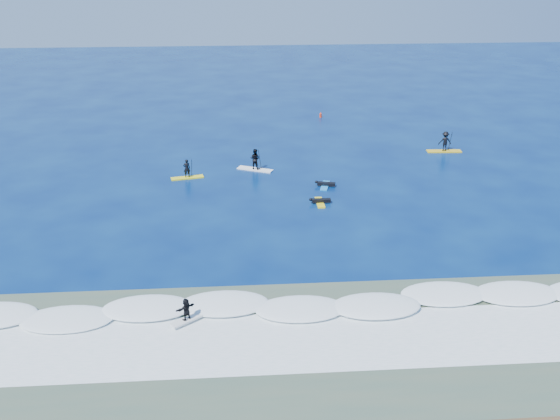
{
  "coord_description": "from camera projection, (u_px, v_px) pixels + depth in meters",
  "views": [
    {
      "loc": [
        -2.06,
        -38.14,
        17.93
      ],
      "look_at": [
        0.8,
        1.7,
        0.6
      ],
      "focal_mm": 40.0,
      "sensor_mm": 36.0,
      "label": 1
    }
  ],
  "objects": [
    {
      "name": "shallow_water",
      "position": [
        287.0,
        354.0,
        29.36
      ],
      "size": [
        90.0,
        13.0,
        0.01
      ],
      "primitive_type": "cube",
      "color": "#3C5344",
      "rests_on": "ground"
    },
    {
      "name": "breaking_wave",
      "position": [
        281.0,
        308.0,
        33.02
      ],
      "size": [
        40.0,
        6.0,
        0.3
      ],
      "primitive_type": "cube",
      "color": "white",
      "rests_on": "ground"
    },
    {
      "name": "prone_paddler_far",
      "position": [
        325.0,
        185.0,
        49.33
      ],
      "size": [
        1.62,
        2.12,
        0.43
      ],
      "rotation": [
        0.0,
        0.0,
        1.32
      ],
      "color": "#1B80CF",
      "rests_on": "ground"
    },
    {
      "name": "sup_paddler_center",
      "position": [
        255.0,
        161.0,
        52.59
      ],
      "size": [
        3.1,
        1.98,
        2.15
      ],
      "rotation": [
        0.0,
        0.0,
        -0.44
      ],
      "color": "white",
      "rests_on": "ground"
    },
    {
      "name": "marker_buoy",
      "position": [
        321.0,
        115.0,
        68.45
      ],
      "size": [
        0.27,
        0.27,
        0.63
      ],
      "rotation": [
        0.0,
        0.0,
        -0.0
      ],
      "color": "red",
      "rests_on": "ground"
    },
    {
      "name": "sup_paddler_left",
      "position": [
        187.0,
        172.0,
        50.83
      ],
      "size": [
        2.73,
        1.19,
        1.86
      ],
      "rotation": [
        0.0,
        0.0,
        0.21
      ],
      "color": "yellow",
      "rests_on": "ground"
    },
    {
      "name": "ground",
      "position": [
        270.0,
        228.0,
        42.17
      ],
      "size": [
        160.0,
        160.0,
        0.0
      ],
      "primitive_type": "plane",
      "color": "#04184B",
      "rests_on": "ground"
    },
    {
      "name": "prone_paddler_near",
      "position": [
        320.0,
        201.0,
        46.16
      ],
      "size": [
        1.61,
        2.03,
        0.43
      ],
      "rotation": [
        0.0,
        0.0,
        1.57
      ],
      "color": "yellow",
      "rests_on": "ground"
    },
    {
      "name": "whitewater",
      "position": [
        285.0,
        342.0,
        30.27
      ],
      "size": [
        34.0,
        5.0,
        0.02
      ],
      "primitive_type": "cube",
      "color": "silver",
      "rests_on": "ground"
    },
    {
      "name": "wave_surfer",
      "position": [
        186.0,
        311.0,
        31.43
      ],
      "size": [
        1.7,
        1.45,
        1.28
      ],
      "rotation": [
        0.0,
        0.0,
        0.64
      ],
      "color": "silver",
      "rests_on": "breaking_wave"
    },
    {
      "name": "sup_paddler_right",
      "position": [
        445.0,
        143.0,
        57.13
      ],
      "size": [
        3.19,
        0.94,
        2.21
      ],
      "rotation": [
        0.0,
        0.0,
        -0.05
      ],
      "color": "gold",
      "rests_on": "ground"
    }
  ]
}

